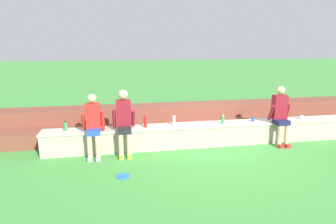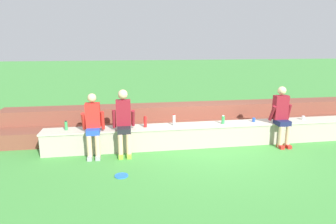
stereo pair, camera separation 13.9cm
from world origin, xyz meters
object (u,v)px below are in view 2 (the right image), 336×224
at_px(water_bottle_center_gap, 145,122).
at_px(plastic_cup_middle, 254,120).
at_px(person_far_left, 93,124).
at_px(water_bottle_mid_left, 66,126).
at_px(plastic_cup_left_end, 303,118).
at_px(person_left_of_center, 124,120).
at_px(water_bottle_near_right, 223,120).
at_px(water_bottle_near_left, 174,120).
at_px(frisbee, 121,176).
at_px(person_center, 282,115).

relative_size(water_bottle_center_gap, plastic_cup_middle, 2.61).
distance_m(person_far_left, water_bottle_mid_left, 0.72).
distance_m(water_bottle_mid_left, plastic_cup_left_end, 5.98).
distance_m(person_left_of_center, water_bottle_near_right, 2.46).
bearing_deg(water_bottle_mid_left, water_bottle_near_left, -0.14).
distance_m(person_far_left, water_bottle_near_left, 1.91).
relative_size(person_far_left, water_bottle_near_left, 5.15).
xyz_separation_m(water_bottle_near_left, frisbee, (-1.30, -1.48, -0.67)).
xyz_separation_m(person_left_of_center, person_center, (3.86, -0.04, -0.01)).
xyz_separation_m(water_bottle_mid_left, plastic_cup_left_end, (5.98, -0.02, -0.05)).
bearing_deg(water_bottle_center_gap, plastic_cup_middle, 0.55).
bearing_deg(person_left_of_center, water_bottle_center_gap, 24.04).
xyz_separation_m(water_bottle_near_left, water_bottle_near_right, (1.23, -0.06, -0.03)).
height_order(water_bottle_mid_left, plastic_cup_left_end, water_bottle_mid_left).
relative_size(person_far_left, plastic_cup_middle, 13.64).
xyz_separation_m(water_bottle_near_right, plastic_cup_left_end, (2.22, 0.05, -0.05)).
xyz_separation_m(water_bottle_near_left, plastic_cup_middle, (2.07, -0.01, -0.08)).
height_order(water_bottle_near_left, frisbee, water_bottle_near_left).
relative_size(person_far_left, person_left_of_center, 0.96).
height_order(person_left_of_center, plastic_cup_left_end, person_left_of_center).
bearing_deg(person_far_left, water_bottle_center_gap, 12.57).
bearing_deg(water_bottle_mid_left, water_bottle_center_gap, -1.47).
bearing_deg(frisbee, water_bottle_near_left, 48.74).
bearing_deg(water_bottle_near_right, water_bottle_near_left, 177.12).
height_order(person_far_left, water_bottle_center_gap, person_far_left).
xyz_separation_m(water_bottle_mid_left, water_bottle_center_gap, (1.82, -0.05, 0.02)).
bearing_deg(frisbee, water_bottle_near_right, 29.25).
relative_size(water_bottle_near_right, water_bottle_mid_left, 0.98).
bearing_deg(person_center, plastic_cup_middle, 153.40).
relative_size(water_bottle_center_gap, plastic_cup_left_end, 2.71).
bearing_deg(person_left_of_center, water_bottle_near_right, 4.80).
bearing_deg(water_bottle_near_left, plastic_cup_left_end, -0.23).
distance_m(person_center, plastic_cup_left_end, 0.88).
bearing_deg(frisbee, person_center, 16.57).
relative_size(person_left_of_center, water_bottle_mid_left, 6.67).
relative_size(water_bottle_near_right, plastic_cup_middle, 2.10).
relative_size(water_bottle_near_left, plastic_cup_left_end, 2.75).
relative_size(person_center, water_bottle_near_left, 5.33).
bearing_deg(water_bottle_mid_left, frisbee, -50.35).
bearing_deg(water_bottle_near_left, water_bottle_near_right, -2.88).
relative_size(person_center, plastic_cup_left_end, 14.68).
relative_size(person_far_left, frisbee, 5.43).
xyz_separation_m(plastic_cup_middle, plastic_cup_left_end, (1.38, 0.00, -0.00)).
bearing_deg(person_center, person_far_left, -179.99).
height_order(person_far_left, person_center, person_center).
xyz_separation_m(person_far_left, person_left_of_center, (0.68, 0.04, 0.04)).
bearing_deg(plastic_cup_middle, person_center, -26.60).
bearing_deg(water_bottle_mid_left, plastic_cup_left_end, -0.19).
distance_m(water_bottle_center_gap, plastic_cup_middle, 2.77).
xyz_separation_m(water_bottle_near_right, plastic_cup_middle, (0.84, 0.05, -0.05)).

